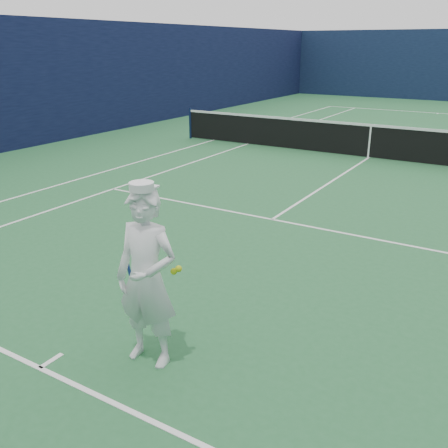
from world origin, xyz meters
name	(u,v)px	position (x,y,z in m)	size (l,w,h in m)	color
ground	(368,158)	(0.00, 0.00, 0.00)	(80.00, 80.00, 0.00)	#256235
court_markings	(368,158)	(0.00, 0.00, 0.00)	(11.03, 23.83, 0.01)	white
windscreen_fence	(375,89)	(0.00, 0.00, 2.00)	(20.12, 36.12, 4.00)	#0E1936
tennis_net	(370,140)	(0.00, 0.00, 0.55)	(12.88, 0.09, 1.07)	#141E4C
tennis_player	(147,278)	(0.89, -11.14, 0.96)	(0.82, 0.53, 1.96)	white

